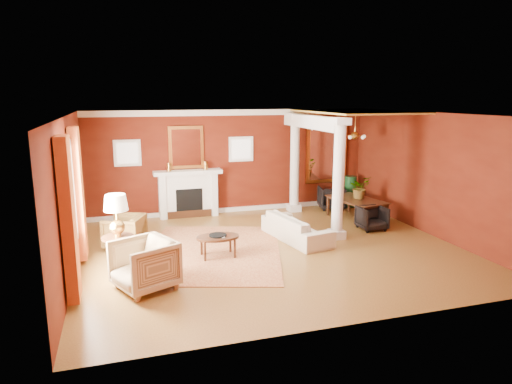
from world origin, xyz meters
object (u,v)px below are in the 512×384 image
object	(u,v)px
sofa	(296,223)
side_table	(117,220)
armchair_stripe	(144,262)
armchair_leopard	(124,230)
coffee_table	(218,238)
dining_table	(357,203)

from	to	relation	value
sofa	side_table	distance (m)	4.09
sofa	armchair_stripe	size ratio (longest dim) A/B	2.07
armchair_stripe	sofa	bearing A→B (deg)	92.15
armchair_leopard	coffee_table	size ratio (longest dim) A/B	0.90
armchair_stripe	side_table	world-z (taller)	side_table
sofa	coffee_table	world-z (taller)	sofa
sofa	armchair_leopard	size ratio (longest dim) A/B	2.49
side_table	dining_table	bearing A→B (deg)	18.04
armchair_leopard	armchair_stripe	distance (m)	2.40
armchair_stripe	side_table	bearing A→B (deg)	179.01
armchair_stripe	coffee_table	world-z (taller)	armchair_stripe
armchair_stripe	dining_table	distance (m)	6.44
armchair_leopard	coffee_table	distance (m)	2.18
sofa	coffee_table	size ratio (longest dim) A/B	2.25
armchair_leopard	side_table	xyz separation A→B (m)	(-0.13, -1.45, 0.61)
armchair_leopard	dining_table	distance (m)	6.05
side_table	coffee_table	bearing A→B (deg)	7.65
side_table	dining_table	xyz separation A→B (m)	(6.15, 2.00, -0.56)
coffee_table	dining_table	bearing A→B (deg)	22.55
sofa	armchair_leopard	xyz separation A→B (m)	(-3.82, 0.58, 0.01)
coffee_table	side_table	distance (m)	2.07
armchair_stripe	coffee_table	bearing A→B (deg)	102.79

